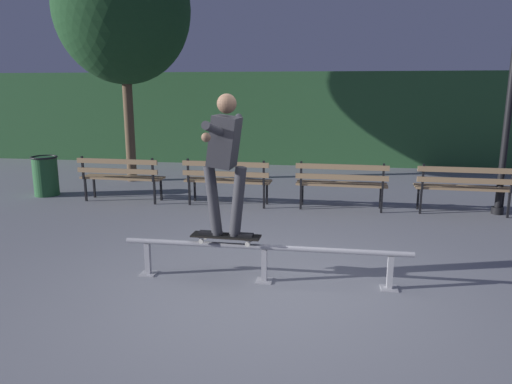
{
  "coord_description": "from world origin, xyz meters",
  "views": [
    {
      "loc": [
        0.68,
        -4.74,
        2.12
      ],
      "look_at": [
        -0.22,
        1.01,
        0.85
      ],
      "focal_mm": 33.19,
      "sensor_mm": 36.0,
      "label": 1
    }
  ],
  "objects_px": {
    "grind_rail": "(264,254)",
    "park_bench_left_center": "(227,177)",
    "skateboard": "(226,236)",
    "park_bench_leftmost": "(121,174)",
    "tree_far_left": "(123,9)",
    "skateboarder": "(225,153)",
    "trash_can": "(46,175)",
    "park_bench_right_center": "(341,181)",
    "park_bench_rightmost": "(465,184)"
  },
  "relations": [
    {
      "from": "tree_far_left",
      "to": "park_bench_left_center",
      "type": "bearing_deg",
      "value": -36.8
    },
    {
      "from": "tree_far_left",
      "to": "trash_can",
      "type": "relative_size",
      "value": 6.84
    },
    {
      "from": "skateboarder",
      "to": "grind_rail",
      "type": "bearing_deg",
      "value": 0.02
    },
    {
      "from": "grind_rail",
      "to": "skateboarder",
      "type": "distance_m",
      "value": 1.2
    },
    {
      "from": "park_bench_leftmost",
      "to": "park_bench_left_center",
      "type": "relative_size",
      "value": 1.0
    },
    {
      "from": "grind_rail",
      "to": "park_bench_leftmost",
      "type": "distance_m",
      "value": 4.68
    },
    {
      "from": "trash_can",
      "to": "park_bench_left_center",
      "type": "bearing_deg",
      "value": -4.55
    },
    {
      "from": "skateboarder",
      "to": "tree_far_left",
      "type": "xyz_separation_m",
      "value": [
        -3.46,
        5.43,
        2.39
      ]
    },
    {
      "from": "skateboard",
      "to": "skateboarder",
      "type": "relative_size",
      "value": 0.51
    },
    {
      "from": "park_bench_leftmost",
      "to": "trash_can",
      "type": "xyz_separation_m",
      "value": [
        -1.75,
        0.3,
        -0.12
      ]
    },
    {
      "from": "park_bench_left_center",
      "to": "park_bench_rightmost",
      "type": "height_order",
      "value": "same"
    },
    {
      "from": "park_bench_leftmost",
      "to": "park_bench_right_center",
      "type": "relative_size",
      "value": 1.0
    },
    {
      "from": "grind_rail",
      "to": "park_bench_leftmost",
      "type": "height_order",
      "value": "park_bench_leftmost"
    },
    {
      "from": "park_bench_left_center",
      "to": "grind_rail",
      "type": "bearing_deg",
      "value": -71.11
    },
    {
      "from": "park_bench_right_center",
      "to": "skateboard",
      "type": "bearing_deg",
      "value": -111.68
    },
    {
      "from": "grind_rail",
      "to": "trash_can",
      "type": "relative_size",
      "value": 4.03
    },
    {
      "from": "skateboarder",
      "to": "park_bench_rightmost",
      "type": "bearing_deg",
      "value": 44.78
    },
    {
      "from": "park_bench_rightmost",
      "to": "park_bench_right_center",
      "type": "bearing_deg",
      "value": 180.0
    },
    {
      "from": "skateboard",
      "to": "tree_far_left",
      "type": "height_order",
      "value": "tree_far_left"
    },
    {
      "from": "park_bench_right_center",
      "to": "tree_far_left",
      "type": "height_order",
      "value": "tree_far_left"
    },
    {
      "from": "park_bench_left_center",
      "to": "tree_far_left",
      "type": "relative_size",
      "value": 0.29
    },
    {
      "from": "skateboard",
      "to": "skateboarder",
      "type": "bearing_deg",
      "value": -2.41
    },
    {
      "from": "skateboard",
      "to": "park_bench_leftmost",
      "type": "xyz_separation_m",
      "value": [
        -2.79,
        3.38,
        0.03
      ]
    },
    {
      "from": "grind_rail",
      "to": "skateboard",
      "type": "distance_m",
      "value": 0.47
    },
    {
      "from": "skateboard",
      "to": "park_bench_leftmost",
      "type": "relative_size",
      "value": 0.49
    },
    {
      "from": "park_bench_rightmost",
      "to": "trash_can",
      "type": "distance_m",
      "value": 7.96
    },
    {
      "from": "skateboarder",
      "to": "park_bench_left_center",
      "type": "distance_m",
      "value": 3.58
    },
    {
      "from": "park_bench_right_center",
      "to": "grind_rail",
      "type": "bearing_deg",
      "value": -105.04
    },
    {
      "from": "grind_rail",
      "to": "skateboarder",
      "type": "height_order",
      "value": "skateboarder"
    },
    {
      "from": "skateboarder",
      "to": "park_bench_right_center",
      "type": "bearing_deg",
      "value": 68.37
    },
    {
      "from": "park_bench_left_center",
      "to": "tree_far_left",
      "type": "distance_m",
      "value": 4.75
    },
    {
      "from": "grind_rail",
      "to": "park_bench_rightmost",
      "type": "relative_size",
      "value": 2.0
    },
    {
      "from": "grind_rail",
      "to": "park_bench_left_center",
      "type": "bearing_deg",
      "value": 108.89
    },
    {
      "from": "skateboard",
      "to": "tree_far_left",
      "type": "bearing_deg",
      "value": 122.49
    },
    {
      "from": "grind_rail",
      "to": "park_bench_rightmost",
      "type": "bearing_deg",
      "value": 48.66
    },
    {
      "from": "grind_rail",
      "to": "tree_far_left",
      "type": "xyz_separation_m",
      "value": [
        -3.89,
        5.43,
        3.51
      ]
    },
    {
      "from": "skateboard",
      "to": "skateboarder",
      "type": "distance_m",
      "value": 0.94
    },
    {
      "from": "park_bench_leftmost",
      "to": "park_bench_left_center",
      "type": "distance_m",
      "value": 2.07
    },
    {
      "from": "grind_rail",
      "to": "park_bench_left_center",
      "type": "height_order",
      "value": "park_bench_left_center"
    },
    {
      "from": "park_bench_leftmost",
      "to": "park_bench_rightmost",
      "type": "height_order",
      "value": "same"
    },
    {
      "from": "skateboarder",
      "to": "tree_far_left",
      "type": "bearing_deg",
      "value": 122.51
    },
    {
      "from": "park_bench_leftmost",
      "to": "park_bench_left_center",
      "type": "bearing_deg",
      "value": 0.0
    },
    {
      "from": "park_bench_rightmost",
      "to": "trash_can",
      "type": "bearing_deg",
      "value": 177.81
    },
    {
      "from": "tree_far_left",
      "to": "trash_can",
      "type": "distance_m",
      "value": 3.99
    },
    {
      "from": "skateboarder",
      "to": "park_bench_rightmost",
      "type": "xyz_separation_m",
      "value": [
        3.41,
        3.38,
        -0.91
      ]
    },
    {
      "from": "park_bench_left_center",
      "to": "park_bench_right_center",
      "type": "distance_m",
      "value": 2.07
    },
    {
      "from": "skateboard",
      "to": "park_bench_rightmost",
      "type": "height_order",
      "value": "park_bench_rightmost"
    },
    {
      "from": "grind_rail",
      "to": "trash_can",
      "type": "bearing_deg",
      "value": 143.46
    },
    {
      "from": "tree_far_left",
      "to": "trash_can",
      "type": "bearing_deg",
      "value": -121.89
    },
    {
      "from": "grind_rail",
      "to": "park_bench_left_center",
      "type": "distance_m",
      "value": 3.58
    }
  ]
}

